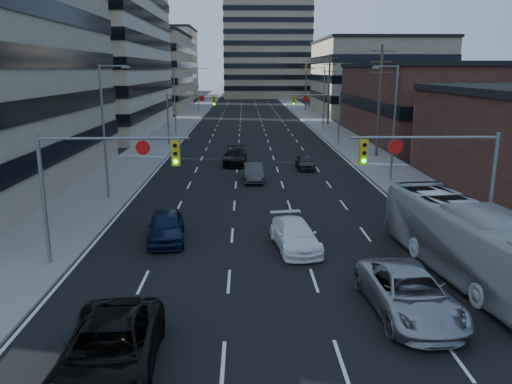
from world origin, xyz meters
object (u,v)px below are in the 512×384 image
(white_van, at_px, (295,235))
(sedan_blue, at_px, (166,226))
(silver_suv, at_px, (409,293))
(black_pickup, at_px, (109,351))
(transit_bus, at_px, (467,240))

(white_van, relative_size, sedan_blue, 1.05)
(white_van, xyz_separation_m, sedan_blue, (-6.57, 1.34, 0.08))
(silver_suv, relative_size, sedan_blue, 1.28)
(black_pickup, height_order, transit_bus, transit_bus)
(black_pickup, distance_m, white_van, 12.32)
(white_van, height_order, transit_bus, transit_bus)
(sedan_blue, bearing_deg, silver_suv, -46.47)
(sedan_blue, bearing_deg, black_pickup, -96.10)
(silver_suv, distance_m, sedan_blue, 13.00)
(sedan_blue, bearing_deg, white_van, -18.40)
(transit_bus, distance_m, sedan_blue, 14.43)
(black_pickup, bearing_deg, sedan_blue, 87.16)
(silver_suv, bearing_deg, transit_bus, 41.29)
(silver_suv, height_order, transit_bus, transit_bus)
(black_pickup, relative_size, transit_bus, 0.52)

